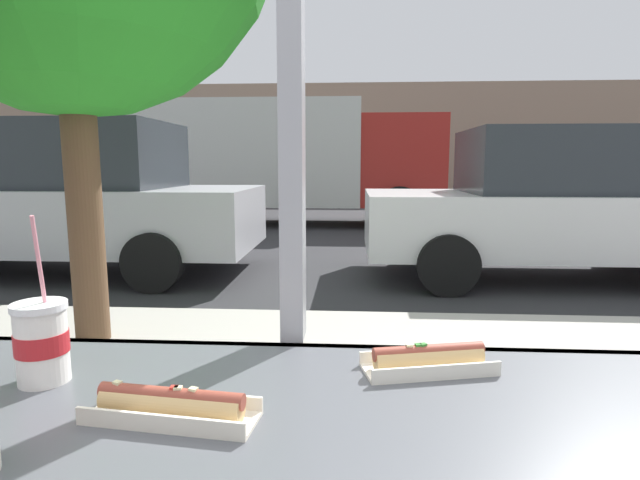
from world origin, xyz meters
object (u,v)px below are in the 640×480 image
(hotdog_tray_near, at_px, (171,405))
(parked_car_silver, at_px, (67,199))
(parked_car_white, at_px, (555,205))
(box_truck, at_px, (286,157))
(soda_cup_right, at_px, (42,341))
(hotdog_tray_far, at_px, (428,359))

(hotdog_tray_near, xyz_separation_m, parked_car_silver, (-3.23, 5.32, -0.06))
(hotdog_tray_near, relative_size, parked_car_white, 0.06)
(parked_car_silver, distance_m, parked_car_white, 5.85)
(parked_car_white, height_order, box_truck, box_truck)
(soda_cup_right, relative_size, box_truck, 0.05)
(hotdog_tray_near, height_order, hotdog_tray_far, same)
(hotdog_tray_near, distance_m, box_truck, 10.73)
(soda_cup_right, distance_m, parked_car_silver, 5.98)
(parked_car_silver, bearing_deg, box_truck, 69.20)
(soda_cup_right, distance_m, box_truck, 10.58)
(hotdog_tray_far, bearing_deg, hotdog_tray_near, -153.25)
(parked_car_white, bearing_deg, soda_cup_right, -119.13)
(parked_car_silver, height_order, parked_car_white, parked_car_silver)
(parked_car_white, relative_size, box_truck, 0.64)
(box_truck, bearing_deg, hotdog_tray_near, -83.54)
(soda_cup_right, bearing_deg, hotdog_tray_far, 7.55)
(soda_cup_right, height_order, hotdog_tray_far, soda_cup_right)
(soda_cup_right, distance_m, parked_car_white, 5.96)
(hotdog_tray_far, relative_size, parked_car_silver, 0.06)
(soda_cup_right, relative_size, parked_car_silver, 0.06)
(soda_cup_right, xyz_separation_m, hotdog_tray_far, (0.69, 0.09, -0.05))
(hotdog_tray_near, bearing_deg, parked_car_silver, 121.26)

